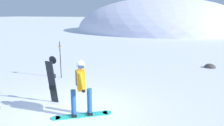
{
  "coord_description": "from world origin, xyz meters",
  "views": [
    {
      "loc": [
        3.68,
        -5.64,
        3.05
      ],
      "look_at": [
        0.17,
        2.81,
        1.0
      ],
      "focal_mm": 35.88,
      "sensor_mm": 36.0,
      "label": 1
    }
  ],
  "objects_px": {
    "spare_snowboard": "(52,80)",
    "rock_dark": "(210,68)",
    "snowboarder_main": "(81,87)",
    "piste_marker_near": "(60,57)"
  },
  "relations": [
    {
      "from": "snowboarder_main",
      "to": "spare_snowboard",
      "type": "bearing_deg",
      "value": 161.39
    },
    {
      "from": "spare_snowboard",
      "to": "piste_marker_near",
      "type": "height_order",
      "value": "piste_marker_near"
    },
    {
      "from": "spare_snowboard",
      "to": "piste_marker_near",
      "type": "bearing_deg",
      "value": 120.18
    },
    {
      "from": "spare_snowboard",
      "to": "piste_marker_near",
      "type": "relative_size",
      "value": 0.92
    },
    {
      "from": "snowboarder_main",
      "to": "piste_marker_near",
      "type": "bearing_deg",
      "value": 133.18
    },
    {
      "from": "spare_snowboard",
      "to": "piste_marker_near",
      "type": "distance_m",
      "value": 3.13
    },
    {
      "from": "snowboarder_main",
      "to": "piste_marker_near",
      "type": "height_order",
      "value": "piste_marker_near"
    },
    {
      "from": "snowboarder_main",
      "to": "spare_snowboard",
      "type": "relative_size",
      "value": 1.04
    },
    {
      "from": "spare_snowboard",
      "to": "rock_dark",
      "type": "relative_size",
      "value": 2.52
    },
    {
      "from": "spare_snowboard",
      "to": "rock_dark",
      "type": "xyz_separation_m",
      "value": [
        5.09,
        7.64,
        -0.83
      ]
    }
  ]
}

